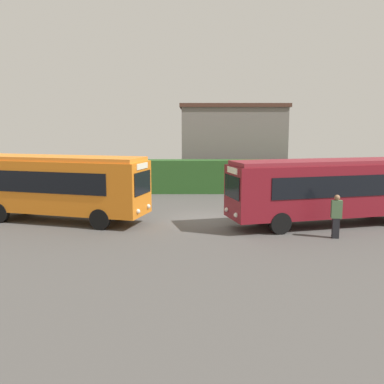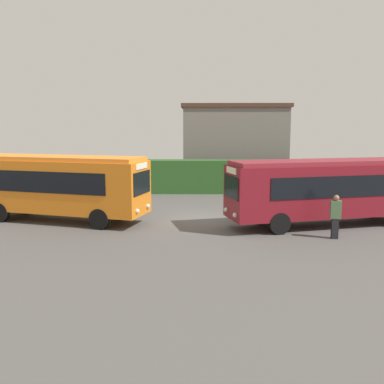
{
  "view_description": "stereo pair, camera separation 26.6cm",
  "coord_description": "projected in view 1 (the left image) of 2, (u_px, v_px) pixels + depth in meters",
  "views": [
    {
      "loc": [
        -0.55,
        -22.19,
        4.88
      ],
      "look_at": [
        -0.52,
        -0.98,
        1.59
      ],
      "focal_mm": 40.19,
      "sensor_mm": 36.0,
      "label": 1
    },
    {
      "loc": [
        -0.28,
        -22.19,
        4.88
      ],
      "look_at": [
        -0.52,
        -0.98,
        1.59
      ],
      "focal_mm": 40.19,
      "sensor_mm": 36.0,
      "label": 2
    }
  ],
  "objects": [
    {
      "name": "bus_maroon",
      "position": [
        330.0,
        188.0,
        21.03
      ],
      "size": [
        10.5,
        4.81,
        3.23
      ],
      "rotation": [
        0.0,
        0.0,
        3.4
      ],
      "color": "maroon",
      "rests_on": "ground_plane"
    },
    {
      "name": "person_right",
      "position": [
        336.0,
        215.0,
        18.65
      ],
      "size": [
        0.48,
        0.32,
        1.92
      ],
      "rotation": [
        0.0,
        0.0,
        1.43
      ],
      "color": "black",
      "rests_on": "ground_plane"
    },
    {
      "name": "bus_orange",
      "position": [
        59.0,
        184.0,
        21.81
      ],
      "size": [
        9.4,
        4.77,
        3.35
      ],
      "rotation": [
        0.0,
        0.0,
        -0.28
      ],
      "color": "orange",
      "rests_on": "ground_plane"
    },
    {
      "name": "ground_plane",
      "position": [
        202.0,
        219.0,
        22.68
      ],
      "size": [
        64.0,
        64.0,
        0.0
      ],
      "primitive_type": "plane",
      "color": "#514F4C"
    },
    {
      "name": "depot_building",
      "position": [
        231.0,
        144.0,
        36.47
      ],
      "size": [
        8.58,
        6.91,
        6.57
      ],
      "color": "slate",
      "rests_on": "ground_plane"
    },
    {
      "name": "person_left",
      "position": [
        89.0,
        191.0,
        25.52
      ],
      "size": [
        0.48,
        0.49,
        1.88
      ],
      "rotation": [
        0.0,
        0.0,
        5.54
      ],
      "color": "silver",
      "rests_on": "ground_plane"
    },
    {
      "name": "hedge_row",
      "position": [
        199.0,
        176.0,
        31.38
      ],
      "size": [
        44.0,
        1.52,
        2.4
      ],
      "primitive_type": "cube",
      "color": "#2A5723",
      "rests_on": "ground_plane"
    },
    {
      "name": "person_center",
      "position": [
        262.0,
        201.0,
        22.31
      ],
      "size": [
        0.45,
        0.38,
        1.86
      ],
      "rotation": [
        0.0,
        0.0,
        1.93
      ],
      "color": "#334C8C",
      "rests_on": "ground_plane"
    }
  ]
}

